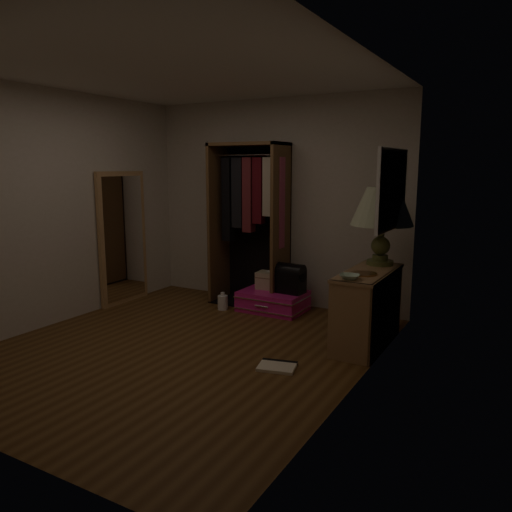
# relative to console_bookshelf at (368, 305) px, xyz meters

# --- Properties ---
(ground) EXTENTS (4.00, 4.00, 0.00)m
(ground) POSITION_rel_console_bookshelf_xyz_m (-1.54, -1.03, -0.40)
(ground) COLOR #543518
(ground) RESTS_ON ground
(room_walls) EXTENTS (3.52, 4.02, 2.60)m
(room_walls) POSITION_rel_console_bookshelf_xyz_m (-1.46, -0.99, 1.10)
(room_walls) COLOR beige
(room_walls) RESTS_ON ground
(console_bookshelf) EXTENTS (0.42, 1.12, 0.75)m
(console_bookshelf) POSITION_rel_console_bookshelf_xyz_m (0.00, 0.00, 0.00)
(console_bookshelf) COLOR #9B714B
(console_bookshelf) RESTS_ON ground
(open_wardrobe) EXTENTS (0.96, 0.50, 2.05)m
(open_wardrobe) POSITION_rel_console_bookshelf_xyz_m (-1.77, 0.74, 0.80)
(open_wardrobe) COLOR brown
(open_wardrobe) RESTS_ON ground
(floor_mirror) EXTENTS (0.06, 0.80, 1.70)m
(floor_mirror) POSITION_rel_console_bookshelf_xyz_m (-3.24, -0.03, 0.45)
(floor_mirror) COLOR tan
(floor_mirror) RESTS_ON ground
(pink_suitcase) EXTENTS (0.81, 0.59, 0.25)m
(pink_suitcase) POSITION_rel_console_bookshelf_xyz_m (-1.36, 0.57, -0.27)
(pink_suitcase) COLOR #E01B89
(pink_suitcase) RESTS_ON ground
(train_case) EXTENTS (0.33, 0.24, 0.23)m
(train_case) POSITION_rel_console_bookshelf_xyz_m (-1.46, 0.66, -0.04)
(train_case) COLOR #BEB491
(train_case) RESTS_ON pink_suitcase
(black_bag) EXTENTS (0.35, 0.24, 0.36)m
(black_bag) POSITION_rel_console_bookshelf_xyz_m (-1.15, 0.61, 0.03)
(black_bag) COLOR black
(black_bag) RESTS_ON pink_suitcase
(table_lamp) EXTENTS (0.79, 0.79, 0.80)m
(table_lamp) POSITION_rel_console_bookshelf_xyz_m (0.00, 0.36, 0.94)
(table_lamp) COLOR #4E592B
(table_lamp) RESTS_ON console_bookshelf
(brass_tray) EXTENTS (0.31, 0.31, 0.01)m
(brass_tray) POSITION_rel_console_bookshelf_xyz_m (0.00, -0.19, 0.36)
(brass_tray) COLOR olive
(brass_tray) RESTS_ON console_bookshelf
(ceramic_bowl) EXTENTS (0.21, 0.21, 0.04)m
(ceramic_bowl) POSITION_rel_console_bookshelf_xyz_m (-0.05, -0.46, 0.38)
(ceramic_bowl) COLOR #AED1B5
(ceramic_bowl) RESTS_ON console_bookshelf
(white_jug) EXTENTS (0.16, 0.16, 0.22)m
(white_jug) POSITION_rel_console_bookshelf_xyz_m (-1.93, 0.30, -0.30)
(white_jug) COLOR white
(white_jug) RESTS_ON ground
(floor_book) EXTENTS (0.38, 0.33, 0.03)m
(floor_book) POSITION_rel_console_bookshelf_xyz_m (-0.51, -0.99, -0.38)
(floor_book) COLOR #F1E7CB
(floor_book) RESTS_ON ground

